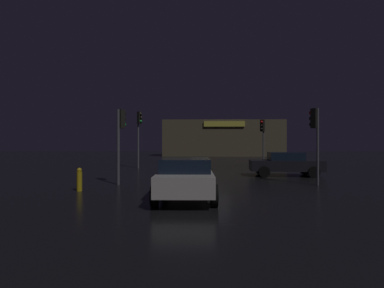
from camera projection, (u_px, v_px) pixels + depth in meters
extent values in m
plane|color=black|center=(211.00, 174.00, 19.10)|extent=(120.00, 120.00, 0.00)
cube|color=brown|center=(222.00, 138.00, 49.40)|extent=(19.37, 8.12, 5.80)
cube|color=#E5D84C|center=(224.00, 124.00, 45.19)|extent=(6.34, 0.24, 0.84)
cylinder|color=#595B60|center=(318.00, 147.00, 13.80)|extent=(0.11, 0.11, 3.65)
cube|color=black|center=(315.00, 118.00, 13.91)|extent=(0.41, 0.41, 0.94)
sphere|color=red|center=(311.00, 113.00, 14.03)|extent=(0.20, 0.20, 0.20)
sphere|color=black|center=(311.00, 119.00, 14.03)|extent=(0.20, 0.20, 0.20)
sphere|color=black|center=(311.00, 124.00, 14.03)|extent=(0.20, 0.20, 0.20)
cylinder|color=#595B60|center=(263.00, 144.00, 24.00)|extent=(0.13, 0.13, 3.95)
cube|color=black|center=(262.00, 126.00, 23.89)|extent=(0.41, 0.41, 0.96)
sphere|color=red|center=(261.00, 122.00, 23.77)|extent=(0.20, 0.20, 0.20)
sphere|color=black|center=(261.00, 125.00, 23.77)|extent=(0.20, 0.20, 0.20)
sphere|color=black|center=(261.00, 129.00, 23.77)|extent=(0.20, 0.20, 0.20)
cylinder|color=#595B60|center=(118.00, 147.00, 13.95)|extent=(0.13, 0.13, 3.61)
cube|color=black|center=(121.00, 119.00, 14.07)|extent=(0.41, 0.41, 0.90)
sphere|color=black|center=(124.00, 114.00, 14.18)|extent=(0.20, 0.20, 0.20)
sphere|color=black|center=(124.00, 119.00, 14.18)|extent=(0.20, 0.20, 0.20)
sphere|color=#19D13F|center=(124.00, 125.00, 14.18)|extent=(0.20, 0.20, 0.20)
cylinder|color=#595B60|center=(138.00, 140.00, 23.75)|extent=(0.14, 0.14, 4.58)
cube|color=black|center=(139.00, 118.00, 23.65)|extent=(0.40, 0.41, 0.98)
sphere|color=black|center=(141.00, 114.00, 23.55)|extent=(0.20, 0.20, 0.20)
sphere|color=black|center=(141.00, 118.00, 23.55)|extent=(0.20, 0.20, 0.20)
sphere|color=#19D13F|center=(141.00, 121.00, 23.55)|extent=(0.20, 0.20, 0.20)
cube|color=black|center=(285.00, 165.00, 17.82)|extent=(4.38, 2.11, 0.63)
cube|color=black|center=(286.00, 156.00, 17.82)|extent=(2.10, 1.76, 0.49)
cylinder|color=black|center=(264.00, 172.00, 17.06)|extent=(0.67, 0.27, 0.66)
cylinder|color=black|center=(260.00, 169.00, 18.85)|extent=(0.67, 0.27, 0.66)
cylinder|color=black|center=(314.00, 172.00, 16.79)|extent=(0.67, 0.27, 0.66)
cylinder|color=black|center=(305.00, 169.00, 18.58)|extent=(0.67, 0.27, 0.66)
cube|color=silver|center=(186.00, 180.00, 10.45)|extent=(1.89, 4.31, 0.64)
cube|color=black|center=(186.00, 165.00, 10.19)|extent=(1.68, 2.13, 0.45)
cylinder|color=black|center=(164.00, 183.00, 11.88)|extent=(0.23, 0.70, 0.70)
cylinder|color=black|center=(210.00, 183.00, 11.86)|extent=(0.23, 0.70, 0.70)
cylinder|color=black|center=(155.00, 196.00, 9.05)|extent=(0.23, 0.70, 0.70)
cylinder|color=black|center=(214.00, 196.00, 9.02)|extent=(0.23, 0.70, 0.70)
cylinder|color=gold|center=(79.00, 181.00, 12.07)|extent=(0.22, 0.22, 0.80)
sphere|color=gold|center=(79.00, 170.00, 12.07)|extent=(0.20, 0.20, 0.20)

